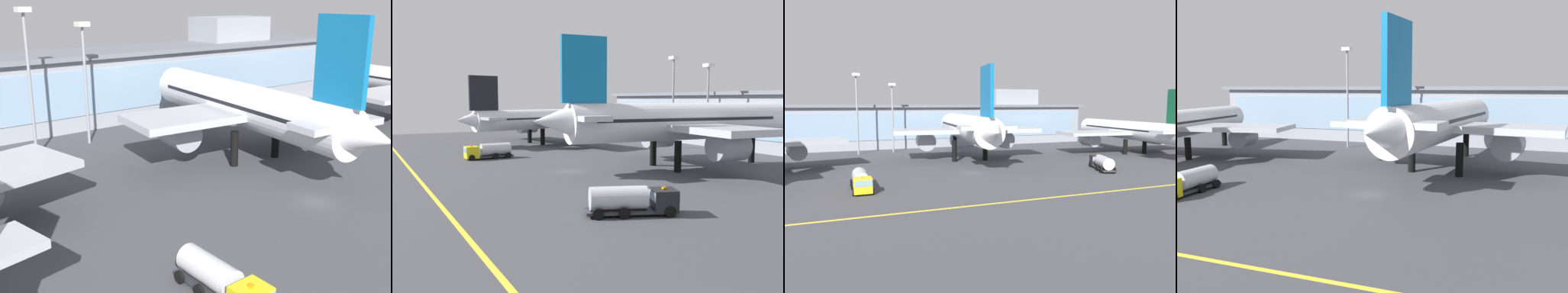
% 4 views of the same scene
% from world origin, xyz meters
% --- Properties ---
extents(ground_plane, '(180.00, 180.00, 0.00)m').
position_xyz_m(ground_plane, '(0.00, 0.00, 0.00)').
color(ground_plane, '#424247').
extents(taxiway_centreline_stripe, '(144.00, 0.50, 0.01)m').
position_xyz_m(taxiway_centreline_stripe, '(0.00, -22.00, 0.01)').
color(taxiway_centreline_stripe, yellow).
rests_on(taxiway_centreline_stripe, ground).
extents(terminal_building, '(116.09, 14.00, 18.22)m').
position_xyz_m(terminal_building, '(1.71, 50.55, 7.02)').
color(terminal_building, '#9399A3').
rests_on(terminal_building, ground).
extents(airliner_near_right, '(35.38, 49.79, 20.51)m').
position_xyz_m(airliner_near_right, '(5.16, 17.46, 7.53)').
color(airliner_near_right, black).
rests_on(airliner_near_right, ground).
extents(airliner_far_right, '(38.99, 49.06, 16.58)m').
position_xyz_m(airliner_far_right, '(50.26, 13.20, 6.05)').
color(airliner_far_right, black).
rests_on(airliner_far_right, ground).
extents(fuel_tanker_truck, '(5.69, 9.30, 2.90)m').
position_xyz_m(fuel_tanker_truck, '(25.65, -5.99, 1.51)').
color(fuel_tanker_truck, black).
rests_on(fuel_tanker_truck, ground).
extents(baggage_tug_near, '(2.96, 9.07, 2.90)m').
position_xyz_m(baggage_tug_near, '(-20.73, -7.62, 1.51)').
color(baggage_tug_near, black).
rests_on(baggage_tug_near, ground).
extents(apron_light_mast_west, '(1.80, 1.80, 18.81)m').
position_xyz_m(apron_light_mast_west, '(-9.37, 37.44, 12.75)').
color(apron_light_mast_west, gray).
rests_on(apron_light_mast_west, ground).
extents(apron_light_mast_centre, '(1.80, 1.80, 21.06)m').
position_xyz_m(apron_light_mast_centre, '(-18.64, 35.69, 14.03)').
color(apron_light_mast_centre, gray).
rests_on(apron_light_mast_centre, ground).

